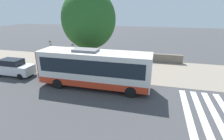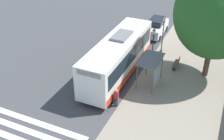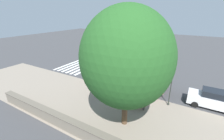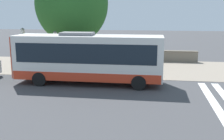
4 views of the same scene
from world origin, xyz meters
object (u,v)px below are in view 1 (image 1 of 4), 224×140
Objects in this scene: bus at (94,68)px; street_lamp_near at (51,54)px; bus_shelter at (106,58)px; pedestrian at (139,76)px; shade_tree at (89,19)px; street_lamp_far at (73,57)px; parked_car_behind_bus at (13,68)px; bench at (81,66)px.

street_lamp_near reaches higher than bus.
bus_shelter is 1.87× the size of pedestrian.
shade_tree is at bearing -127.22° from pedestrian.
shade_tree reaches higher than pedestrian.
bus is 3.92m from street_lamp_far.
bus is 2.88× the size of street_lamp_far.
street_lamp_far is 7.12m from parked_car_behind_bus.
shade_tree is (-2.69, 0.21, 5.47)m from bench.
bench is (-4.56, -3.48, -1.46)m from bus.
bench is (-1.37, -3.69, -1.61)m from bus_shelter.
pedestrian is at bearing 68.33° from bus_shelter.
bus_shelter is 6.60m from shade_tree.
bus_shelter is 6.36m from street_lamp_near.
bus_shelter is 0.30× the size of shade_tree.
shade_tree reaches higher than bus.
parked_car_behind_bus is (1.04, -14.17, 0.02)m from pedestrian.
bus_shelter is at bearing 176.27° from bus.
bus reaches higher than parked_car_behind_bus.
street_lamp_near is (-0.73, -10.22, 1.42)m from pedestrian.
pedestrian is 0.16× the size of shade_tree.
street_lamp_far is (2.37, 0.25, 1.74)m from bench.
pedestrian reaches higher than bench.
street_lamp_far is at bearing 0.45° from shade_tree.
pedestrian is at bearing 68.96° from bench.
bench is 0.44× the size of street_lamp_far.
street_lamp_near reaches higher than pedestrian.
bus is 6.50× the size of bench.
bus is at bearing 37.38° from bench.
bus_shelter reaches higher than bench.
bus_shelter is 10.64m from parked_car_behind_bus.
street_lamp_far is (-2.19, -3.23, 0.28)m from bus.
street_lamp_far is 6.29m from shade_tree.
parked_car_behind_bus is (1.77, -3.96, -1.40)m from street_lamp_near.
shade_tree is 2.11× the size of parked_car_behind_bus.
shade_tree is 10.74m from parked_car_behind_bus.
bus is 8.91m from shade_tree.
shade_tree is at bearing 150.02° from street_lamp_near.
bus_shelter is at bearing -111.67° from pedestrian.
bus is 6.55m from street_lamp_near.
bus reaches higher than street_lamp_far.
bench is at bearing -110.37° from bus_shelter.
shade_tree is (-4.06, -3.48, 3.86)m from bus_shelter.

